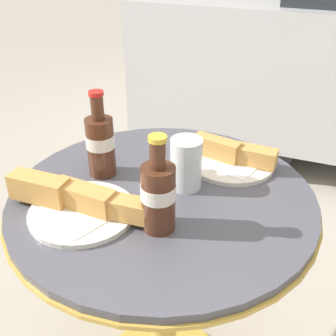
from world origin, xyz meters
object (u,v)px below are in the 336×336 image
(bistro_table, at_px, (163,249))
(cola_bottle_left, at_px, (100,143))
(drinking_glass, at_px, (186,166))
(cola_bottle_right, at_px, (158,194))
(lunch_plate_far, at_px, (232,157))
(lunch_plate_near, at_px, (78,203))

(bistro_table, height_order, cola_bottle_left, cola_bottle_left)
(drinking_glass, bearing_deg, cola_bottle_right, -89.72)
(cola_bottle_left, bearing_deg, lunch_plate_far, 29.67)
(cola_bottle_left, relative_size, cola_bottle_right, 1.03)
(bistro_table, height_order, cola_bottle_right, cola_bottle_right)
(cola_bottle_right, bearing_deg, bistro_table, 109.12)
(bistro_table, xyz_separation_m, cola_bottle_left, (-0.18, 0.03, 0.26))
(cola_bottle_left, relative_size, lunch_plate_near, 0.66)
(bistro_table, relative_size, lunch_plate_near, 2.21)
(cola_bottle_left, xyz_separation_m, drinking_glass, (0.22, 0.02, -0.03))
(cola_bottle_right, relative_size, lunch_plate_far, 0.93)
(cola_bottle_right, distance_m, drinking_glass, 0.17)
(bistro_table, height_order, lunch_plate_near, lunch_plate_near)
(lunch_plate_near, bearing_deg, bistro_table, 44.04)
(cola_bottle_right, bearing_deg, lunch_plate_far, 76.32)
(lunch_plate_far, bearing_deg, lunch_plate_near, -128.03)
(bistro_table, xyz_separation_m, drinking_glass, (0.04, 0.05, 0.23))
(bistro_table, relative_size, cola_bottle_right, 3.45)
(cola_bottle_left, height_order, cola_bottle_right, cola_bottle_left)
(lunch_plate_near, height_order, lunch_plate_far, lunch_plate_near)
(cola_bottle_left, distance_m, lunch_plate_near, 0.18)
(cola_bottle_right, distance_m, lunch_plate_far, 0.33)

